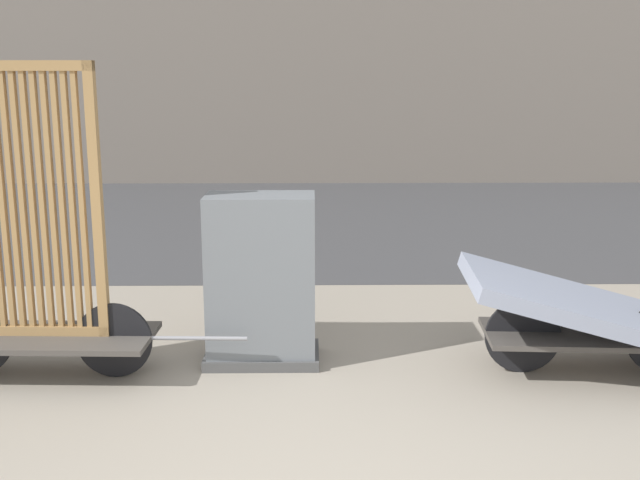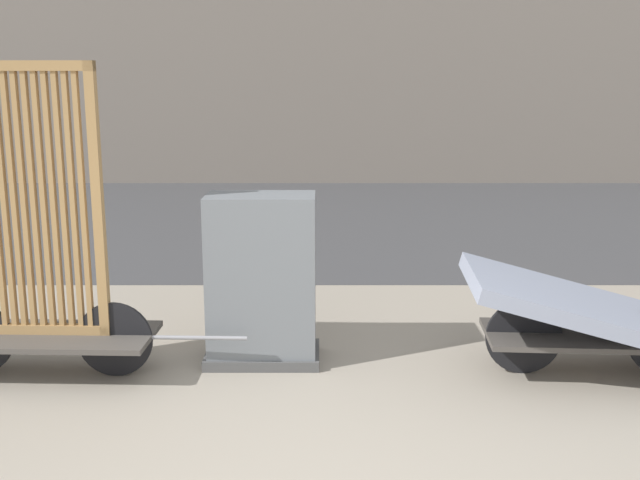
# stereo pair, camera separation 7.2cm
# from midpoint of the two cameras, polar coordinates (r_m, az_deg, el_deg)

# --- Properties ---
(road_strip) EXTENTS (56.00, 7.87, 0.01)m
(road_strip) POSITION_cam_midpoint_polar(r_m,az_deg,el_deg) (11.82, 0.20, 1.73)
(road_strip) COLOR #424244
(road_strip) RESTS_ON ground_plane
(bike_cart_with_bedframe) EXTENTS (2.31, 0.71, 2.28)m
(bike_cart_with_bedframe) POSITION_cam_midpoint_polar(r_m,az_deg,el_deg) (5.77, -20.20, -2.19)
(bike_cart_with_bedframe) COLOR #4C4742
(bike_cart_with_bedframe) RESTS_ON ground_plane
(bike_cart_with_mattress) EXTENTS (2.48, 1.20, 0.80)m
(bike_cart_with_mattress) POSITION_cam_midpoint_polar(r_m,az_deg,el_deg) (5.88, 20.69, -5.45)
(bike_cart_with_mattress) COLOR #4C4742
(bike_cart_with_mattress) RESTS_ON ground_plane
(utility_cabinet) EXTENTS (0.88, 0.54, 1.31)m
(utility_cabinet) POSITION_cam_midpoint_polar(r_m,az_deg,el_deg) (5.76, -4.09, -3.40)
(utility_cabinet) COLOR #4C4C4C
(utility_cabinet) RESTS_ON ground_plane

